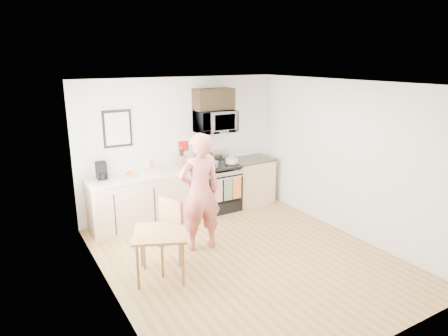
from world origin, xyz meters
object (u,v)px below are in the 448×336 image
range (218,188)px  dining_table (160,237)px  microwave (215,121)px  chair (168,224)px  cake (232,161)px  person (200,192)px

range → dining_table: 2.66m
microwave → dining_table: (-1.93, -1.93, -1.17)m
range → dining_table: (-1.93, -1.83, 0.15)m
chair → cake: cake is taller
cake → range: bearing=165.2°
chair → cake: (1.99, 1.50, 0.33)m
person → range: bearing=-124.5°
person → cake: person is taller
microwave → person: 1.97m
chair → cake: bearing=13.4°
microwave → chair: microwave is taller
dining_table → chair: (0.22, 0.25, 0.06)m
person → dining_table: 1.05m
person → cake: bearing=-132.8°
microwave → person: microwave is taller
person → cake: (1.35, 1.25, 0.04)m
person → microwave: bearing=-122.4°
person → dining_table: size_ratio=2.30×
range → chair: range is taller
microwave → cake: (0.28, -0.18, -0.79)m
chair → cake: 2.51m
dining_table → microwave: bearing=45.0°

